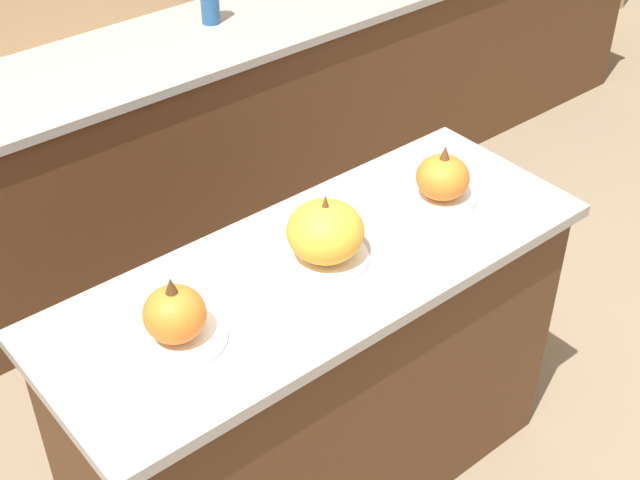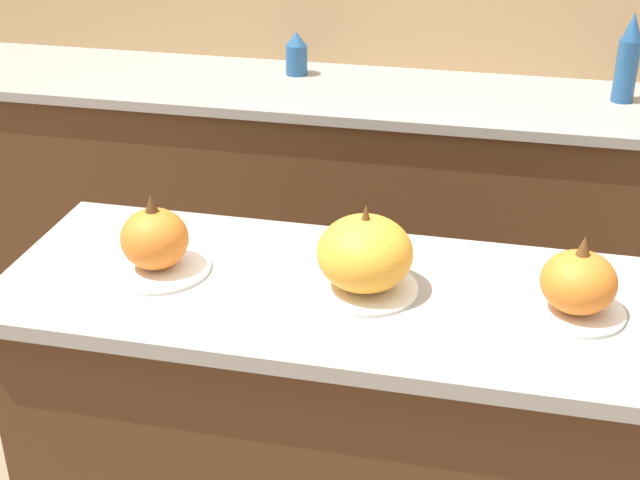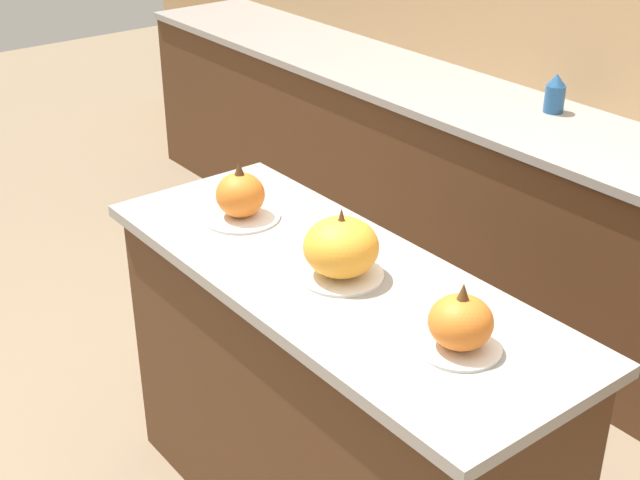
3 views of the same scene
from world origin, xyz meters
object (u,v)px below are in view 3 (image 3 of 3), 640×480
(pumpkin_cake_left, at_px, (240,197))
(pumpkin_cake_right, at_px, (461,324))
(pumpkin_cake_center, at_px, (341,249))
(bottle_short, at_px, (555,94))

(pumpkin_cake_left, height_order, pumpkin_cake_right, pumpkin_cake_left)
(pumpkin_cake_left, relative_size, pumpkin_cake_right, 1.17)
(pumpkin_cake_center, bearing_deg, pumpkin_cake_left, -178.40)
(pumpkin_cake_left, bearing_deg, pumpkin_cake_right, 0.99)
(pumpkin_cake_right, height_order, bottle_short, pumpkin_cake_right)
(pumpkin_cake_left, distance_m, pumpkin_cake_right, 0.88)
(bottle_short, bearing_deg, pumpkin_cake_left, -87.44)
(pumpkin_cake_left, xyz_separation_m, pumpkin_cake_center, (0.45, 0.01, 0.01))
(pumpkin_cake_right, distance_m, bottle_short, 1.79)
(pumpkin_cake_center, distance_m, pumpkin_cake_right, 0.43)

